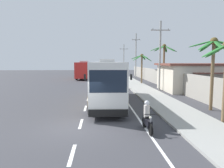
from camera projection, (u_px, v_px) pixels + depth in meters
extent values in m
plane|color=#3A3A3F|center=(79.00, 129.00, 11.64)|extent=(160.00, 160.00, 0.00)
cube|color=#999993|center=(154.00, 96.00, 21.98)|extent=(3.20, 90.00, 0.14)
cube|color=white|center=(72.00, 154.00, 8.44)|extent=(0.16, 2.00, 0.01)
cube|color=white|center=(81.00, 124.00, 12.60)|extent=(0.16, 2.00, 0.01)
cube|color=white|center=(85.00, 108.00, 16.77)|extent=(0.16, 2.00, 0.01)
cube|color=white|center=(88.00, 99.00, 20.93)|extent=(0.16, 2.00, 0.01)
cube|color=white|center=(90.00, 93.00, 25.09)|extent=(0.16, 2.00, 0.01)
cube|color=white|center=(91.00, 88.00, 29.26)|extent=(0.16, 2.00, 0.01)
cube|color=white|center=(92.00, 85.00, 33.42)|extent=(0.16, 2.00, 0.01)
cube|color=white|center=(93.00, 82.00, 37.58)|extent=(0.16, 2.00, 0.01)
cube|color=white|center=(93.00, 80.00, 41.74)|extent=(0.16, 2.00, 0.01)
cube|color=white|center=(94.00, 78.00, 45.91)|extent=(0.16, 2.00, 0.01)
cube|color=white|center=(94.00, 77.00, 50.07)|extent=(0.16, 2.00, 0.01)
cube|color=white|center=(95.00, 76.00, 54.23)|extent=(0.16, 2.00, 0.01)
cube|color=white|center=(95.00, 75.00, 58.40)|extent=(0.16, 2.00, 0.01)
cube|color=white|center=(119.00, 91.00, 26.75)|extent=(0.14, 70.00, 0.01)
cube|color=#9E998E|center=(176.00, 82.00, 26.06)|extent=(0.24, 60.00, 2.41)
cube|color=silver|center=(107.00, 80.00, 18.80)|extent=(2.82, 12.36, 3.28)
cube|color=#192333|center=(107.00, 74.00, 18.94)|extent=(2.82, 11.38, 1.05)
cube|color=#192333|center=(108.00, 81.00, 12.68)|extent=(2.28, 0.16, 1.38)
cube|color=orange|center=(107.00, 89.00, 18.88)|extent=(2.84, 12.11, 0.59)
cube|color=black|center=(108.00, 113.00, 12.79)|extent=(2.43, 0.23, 0.44)
cube|color=#B7B7B7|center=(107.00, 60.00, 20.13)|extent=(1.43, 2.74, 0.28)
cube|color=black|center=(131.00, 77.00, 12.91)|extent=(0.12, 0.08, 0.36)
cube|color=black|center=(85.00, 77.00, 12.81)|extent=(0.12, 0.08, 0.36)
cylinder|color=black|center=(125.00, 107.00, 14.73)|extent=(0.35, 1.05, 1.04)
cylinder|color=black|center=(90.00, 108.00, 14.64)|extent=(0.35, 1.05, 1.04)
cylinder|color=black|center=(118.00, 91.00, 22.67)|extent=(0.35, 1.05, 1.04)
cylinder|color=black|center=(95.00, 91.00, 22.58)|extent=(0.35, 1.05, 1.04)
cube|color=red|center=(85.00, 70.00, 45.53)|extent=(3.38, 11.05, 3.13)
cube|color=#192333|center=(85.00, 67.00, 45.27)|extent=(3.35, 10.18, 1.00)
cube|color=#192333|center=(88.00, 67.00, 50.85)|extent=(2.35, 0.28, 1.31)
cube|color=yellow|center=(85.00, 73.00, 45.60)|extent=(3.40, 10.83, 0.56)
cube|color=black|center=(88.00, 74.00, 51.13)|extent=(2.51, 0.35, 0.44)
cube|color=#B7B7B7|center=(84.00, 62.00, 43.99)|extent=(1.58, 2.50, 0.28)
cube|color=black|center=(82.00, 66.00, 50.63)|extent=(0.13, 0.09, 0.36)
cube|color=black|center=(94.00, 66.00, 50.59)|extent=(0.13, 0.09, 0.36)
cylinder|color=black|center=(82.00, 75.00, 49.49)|extent=(0.40, 1.06, 1.04)
cylinder|color=black|center=(93.00, 75.00, 49.45)|extent=(0.40, 1.06, 1.04)
cylinder|color=black|center=(77.00, 77.00, 42.45)|extent=(0.40, 1.06, 1.04)
cylinder|color=black|center=(89.00, 77.00, 42.42)|extent=(0.40, 1.06, 1.04)
cylinder|color=black|center=(120.00, 87.00, 27.73)|extent=(0.13, 0.60, 0.60)
cylinder|color=black|center=(120.00, 86.00, 29.08)|extent=(0.15, 0.60, 0.60)
cube|color=red|center=(120.00, 85.00, 28.34)|extent=(0.29, 1.11, 0.36)
cube|color=black|center=(120.00, 84.00, 28.61)|extent=(0.27, 0.61, 0.12)
cylinder|color=gray|center=(120.00, 85.00, 27.82)|extent=(0.07, 0.32, 0.67)
cylinder|color=black|center=(120.00, 82.00, 27.87)|extent=(0.56, 0.06, 0.04)
sphere|color=#EAEACC|center=(120.00, 83.00, 27.77)|extent=(0.14, 0.14, 0.14)
cylinder|color=beige|center=(120.00, 81.00, 28.53)|extent=(0.32, 0.32, 0.66)
sphere|color=white|center=(120.00, 78.00, 28.48)|extent=(0.26, 0.26, 0.26)
cylinder|color=black|center=(151.00, 130.00, 10.55)|extent=(0.11, 0.60, 0.60)
cylinder|color=black|center=(144.00, 122.00, 11.90)|extent=(0.13, 0.60, 0.60)
cube|color=black|center=(148.00, 122.00, 11.15)|extent=(0.26, 1.10, 0.36)
cube|color=black|center=(146.00, 117.00, 11.43)|extent=(0.25, 0.60, 0.12)
cylinder|color=gray|center=(150.00, 123.00, 10.64)|extent=(0.07, 0.32, 0.67)
cylinder|color=black|center=(150.00, 114.00, 10.69)|extent=(0.56, 0.05, 0.04)
sphere|color=#EAEACC|center=(150.00, 118.00, 10.59)|extent=(0.14, 0.14, 0.14)
cylinder|color=beige|center=(147.00, 111.00, 11.35)|extent=(0.32, 0.32, 0.65)
sphere|color=white|center=(147.00, 103.00, 11.30)|extent=(0.26, 0.26, 0.26)
cylinder|color=#9E9E99|center=(160.00, 56.00, 26.70)|extent=(0.24, 0.24, 8.76)
cube|color=#9E9E99|center=(161.00, 30.00, 26.36)|extent=(2.46, 0.12, 0.12)
cylinder|color=#4C4742|center=(153.00, 29.00, 26.28)|extent=(0.08, 0.08, 0.16)
cylinder|color=#4C4742|center=(168.00, 29.00, 26.40)|extent=(0.08, 0.08, 0.16)
cylinder|color=#9E9E99|center=(136.00, 56.00, 44.13)|extent=(0.24, 0.24, 9.53)
cube|color=#9E9E99|center=(136.00, 40.00, 43.76)|extent=(1.81, 0.12, 0.12)
cylinder|color=#4C4742|center=(133.00, 39.00, 43.70)|extent=(0.08, 0.08, 0.16)
cylinder|color=#4C4742|center=(140.00, 39.00, 43.79)|extent=(0.08, 0.08, 0.16)
cylinder|color=#9E9E99|center=(124.00, 59.00, 61.61)|extent=(0.24, 0.24, 8.64)
cube|color=#9E9E99|center=(124.00, 49.00, 61.29)|extent=(2.54, 0.12, 0.12)
cylinder|color=#4C4742|center=(120.00, 49.00, 61.21)|extent=(0.08, 0.08, 0.16)
cylinder|color=#4C4742|center=(127.00, 49.00, 61.34)|extent=(0.08, 0.08, 0.16)
ellipsoid|color=#28702D|center=(216.00, 51.00, 12.93)|extent=(0.91, 1.63, 0.86)
ellipsoid|color=#28702D|center=(215.00, 51.00, 12.16)|extent=(1.61, 0.40, 0.87)
cylinder|color=brown|center=(164.00, 67.00, 29.57)|extent=(0.27, 0.27, 5.80)
ellipsoid|color=#28702D|center=(171.00, 49.00, 29.44)|extent=(2.00, 0.53, 0.96)
ellipsoid|color=#28702D|center=(165.00, 49.00, 30.17)|extent=(1.23, 1.92, 0.96)
ellipsoid|color=#28702D|center=(159.00, 49.00, 30.11)|extent=(1.30, 1.94, 0.82)
ellipsoid|color=#28702D|center=(157.00, 48.00, 29.27)|extent=(2.03, 0.45, 0.85)
ellipsoid|color=#28702D|center=(161.00, 48.00, 28.48)|extent=(1.59, 1.80, 0.76)
ellipsoid|color=#28702D|center=(169.00, 48.00, 28.48)|extent=(1.23, 1.91, 0.98)
sphere|color=brown|center=(164.00, 46.00, 29.25)|extent=(0.56, 0.56, 0.56)
cylinder|color=brown|center=(212.00, 77.00, 15.85)|extent=(0.24, 0.24, 5.16)
ellipsoid|color=#28702D|center=(216.00, 46.00, 16.26)|extent=(1.38, 1.52, 0.90)
ellipsoid|color=#28702D|center=(206.00, 46.00, 16.41)|extent=(0.63, 1.74, 0.88)
ellipsoid|color=#28702D|center=(201.00, 44.00, 15.86)|extent=(1.81, 0.99, 0.58)
ellipsoid|color=#28702D|center=(206.00, 45.00, 15.22)|extent=(1.71, 1.03, 0.86)
ellipsoid|color=#28702D|center=(219.00, 45.00, 14.78)|extent=(0.60, 1.75, 0.85)
sphere|color=brown|center=(214.00, 41.00, 15.57)|extent=(0.56, 0.56, 0.56)
cylinder|color=brown|center=(142.00, 70.00, 34.63)|extent=(0.26, 0.26, 4.63)
ellipsoid|color=#28702D|center=(147.00, 58.00, 34.61)|extent=(1.87, 0.63, 1.11)
ellipsoid|color=#28702D|center=(144.00, 58.00, 35.26)|extent=(1.25, 1.87, 0.87)
ellipsoid|color=#28702D|center=(136.00, 57.00, 34.89)|extent=(1.85, 1.39, 0.74)
ellipsoid|color=#28702D|center=(138.00, 58.00, 33.92)|extent=(1.83, 1.24, 0.98)
ellipsoid|color=#28702D|center=(145.00, 57.00, 33.49)|extent=(0.92, 2.01, 0.66)
sphere|color=brown|center=(142.00, 55.00, 34.38)|extent=(0.56, 0.56, 0.56)
cube|color=beige|center=(220.00, 78.00, 26.89)|extent=(14.63, 6.31, 3.23)
cube|color=brown|center=(221.00, 64.00, 26.70)|extent=(15.50, 6.68, 0.24)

